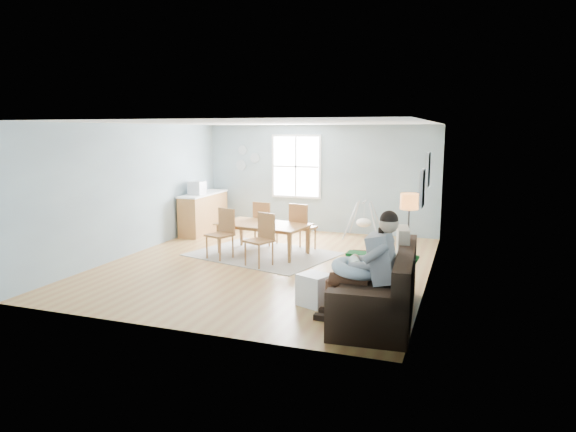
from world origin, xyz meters
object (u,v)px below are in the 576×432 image
at_px(father, 369,263).
at_px(monitor, 197,188).
at_px(floor_lamp, 409,209).
at_px(dining_table, 263,239).
at_px(counter, 204,213).
at_px(storage_cube, 314,290).
at_px(chair_nw, 264,220).
at_px(chair_ne, 301,224).
at_px(toddler, 377,256).
at_px(sofa, 381,292).
at_px(baby_swing, 364,222).
at_px(chair_sw, 223,230).
at_px(chair_se, 262,236).

relative_size(father, monitor, 4.24).
height_order(floor_lamp, dining_table, floor_lamp).
distance_m(counter, monitor, 0.74).
xyz_separation_m(storage_cube, chair_nw, (-2.20, 3.45, 0.34)).
height_order(chair_ne, monitor, monitor).
relative_size(father, toddler, 1.73).
height_order(chair_nw, counter, counter).
bearing_deg(toddler, sofa, -64.57).
bearing_deg(father, chair_ne, 120.43).
bearing_deg(chair_ne, baby_swing, 60.78).
distance_m(dining_table, counter, 2.86).
relative_size(toddler, monitor, 2.45).
bearing_deg(monitor, chair_sw, -48.92).
relative_size(storage_cube, baby_swing, 0.59).
relative_size(floor_lamp, chair_nw, 1.51).
distance_m(father, chair_nw, 4.97).
relative_size(chair_ne, counter, 0.57).
xyz_separation_m(father, chair_sw, (-3.45, 2.57, -0.25)).
relative_size(sofa, counter, 1.32).
height_order(sofa, chair_ne, chair_ne).
relative_size(chair_ne, monitor, 2.85).
bearing_deg(dining_table, father, -39.42).
distance_m(sofa, baby_swing, 5.23).
xyz_separation_m(father, chair_ne, (-2.13, 3.63, -0.22)).
relative_size(dining_table, monitor, 5.08).
height_order(toddler, chair_se, toddler).
bearing_deg(sofa, floor_lamp, 85.60).
distance_m(chair_se, chair_nw, 1.70).
distance_m(father, chair_sw, 4.30).
distance_m(floor_lamp, dining_table, 3.32).
distance_m(floor_lamp, monitor, 5.79).
height_order(sofa, floor_lamp, floor_lamp).
bearing_deg(monitor, chair_nw, -15.39).
height_order(sofa, toddler, toddler).
bearing_deg(baby_swing, dining_table, -125.67).
relative_size(chair_se, chair_ne, 0.97).
relative_size(toddler, counter, 0.49).
bearing_deg(chair_nw, counter, 156.14).
xyz_separation_m(floor_lamp, chair_sw, (-3.71, 0.37, -0.67)).
relative_size(toddler, baby_swing, 0.98).
height_order(sofa, monitor, monitor).
bearing_deg(chair_se, father, -42.97).
bearing_deg(floor_lamp, chair_se, 177.70).
bearing_deg(father, baby_swing, 101.80).
bearing_deg(father, chair_sw, 143.33).
relative_size(sofa, baby_swing, 2.63).
height_order(toddler, monitor, monitor).
relative_size(chair_sw, chair_nw, 1.01).
bearing_deg(counter, storage_cube, -45.86).
bearing_deg(floor_lamp, sofa, -94.40).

